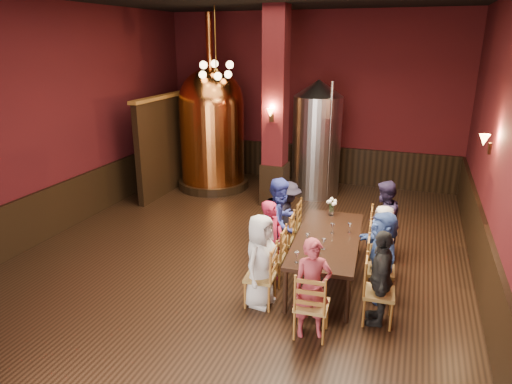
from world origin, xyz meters
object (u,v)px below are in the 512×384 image
(person_1, at_px, (271,243))
(copper_kettle, at_px, (212,128))
(person_2, at_px, (280,222))
(dining_table, at_px, (327,241))
(steel_vessel, at_px, (317,139))
(rose_vase, at_px, (332,204))
(person_0, at_px, (260,261))

(person_1, xyz_separation_m, copper_kettle, (-3.01, 4.34, 0.91))
(person_1, height_order, person_2, person_2)
(dining_table, height_order, copper_kettle, copper_kettle)
(steel_vessel, bearing_deg, copper_kettle, -173.45)
(person_2, xyz_separation_m, steel_vessel, (-0.27, 4.00, 0.65))
(copper_kettle, relative_size, rose_vase, 13.41)
(copper_kettle, bearing_deg, person_1, -55.29)
(person_1, relative_size, person_2, 0.89)
(dining_table, distance_m, person_2, 0.92)
(copper_kettle, xyz_separation_m, steel_vessel, (2.70, 0.31, -0.17))
(copper_kettle, relative_size, steel_vessel, 1.53)
(person_1, distance_m, person_2, 0.67)
(dining_table, bearing_deg, steel_vessel, 101.03)
(person_2, xyz_separation_m, rose_vase, (0.74, 0.72, 0.18))
(person_0, relative_size, person_1, 1.01)
(dining_table, height_order, steel_vessel, steel_vessel)
(person_0, xyz_separation_m, person_1, (-0.05, 0.67, -0.01))
(dining_table, distance_m, person_1, 0.91)
(copper_kettle, bearing_deg, dining_table, -45.90)
(person_1, height_order, rose_vase, person_1)
(person_0, height_order, rose_vase, person_0)
(person_1, xyz_separation_m, person_2, (-0.04, 0.66, 0.09))
(steel_vessel, bearing_deg, person_0, -86.16)
(person_1, relative_size, rose_vase, 4.26)
(copper_kettle, distance_m, steel_vessel, 2.72)
(person_0, xyz_separation_m, steel_vessel, (-0.36, 5.32, 0.73))
(rose_vase, bearing_deg, person_2, -135.75)
(steel_vessel, distance_m, rose_vase, 3.46)
(rose_vase, bearing_deg, copper_kettle, 141.35)
(person_1, bearing_deg, copper_kettle, 47.88)
(person_1, bearing_deg, person_0, -162.93)
(dining_table, relative_size, steel_vessel, 0.86)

